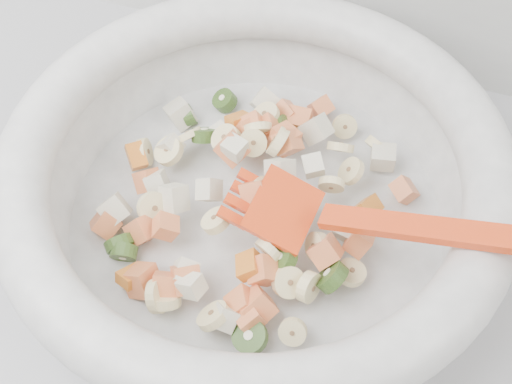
% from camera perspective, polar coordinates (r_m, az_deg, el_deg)
% --- Properties ---
extents(mixing_bowl, '(0.47, 0.42, 0.15)m').
position_cam_1_polar(mixing_bowl, '(0.54, -0.01, 0.94)').
color(mixing_bowl, silver).
rests_on(mixing_bowl, counter).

